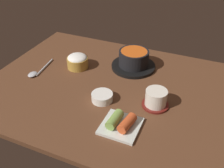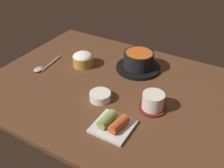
{
  "view_description": "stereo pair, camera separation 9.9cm",
  "coord_description": "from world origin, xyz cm",
  "px_view_note": "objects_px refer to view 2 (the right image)",
  "views": [
    {
      "loc": [
        34.03,
        -76.77,
        62.04
      ],
      "look_at": [
        2.0,
        -2.0,
        5.0
      ],
      "focal_mm": 40.74,
      "sensor_mm": 36.0,
      "label": 1
    },
    {
      "loc": [
        42.9,
        -72.32,
        62.04
      ],
      "look_at": [
        2.0,
        -2.0,
        5.0
      ],
      "focal_mm": 40.74,
      "sensor_mm": 36.0,
      "label": 2
    }
  ],
  "objects_px": {
    "rice_bowl": "(83,59)",
    "spoon": "(43,67)",
    "stone_pot": "(138,62)",
    "tea_cup_with_saucer": "(153,102)",
    "banchan_cup_center": "(100,96)",
    "kimchi_plate": "(113,124)"
  },
  "relations": [
    {
      "from": "rice_bowl",
      "to": "spoon",
      "type": "distance_m",
      "value": 0.19
    },
    {
      "from": "stone_pot",
      "to": "tea_cup_with_saucer",
      "type": "height_order",
      "value": "stone_pot"
    },
    {
      "from": "rice_bowl",
      "to": "banchan_cup_center",
      "type": "xyz_separation_m",
      "value": [
        0.2,
        -0.17,
        -0.02
      ]
    },
    {
      "from": "spoon",
      "to": "kimchi_plate",
      "type": "bearing_deg",
      "value": -19.51
    },
    {
      "from": "stone_pot",
      "to": "tea_cup_with_saucer",
      "type": "xyz_separation_m",
      "value": [
        0.16,
        -0.22,
        -0.0
      ]
    },
    {
      "from": "tea_cup_with_saucer",
      "to": "banchan_cup_center",
      "type": "height_order",
      "value": "tea_cup_with_saucer"
    },
    {
      "from": "stone_pot",
      "to": "spoon",
      "type": "distance_m",
      "value": 0.43
    },
    {
      "from": "banchan_cup_center",
      "to": "spoon",
      "type": "distance_m",
      "value": 0.35
    },
    {
      "from": "kimchi_plate",
      "to": "spoon",
      "type": "xyz_separation_m",
      "value": [
        -0.46,
        0.16,
        -0.01
      ]
    },
    {
      "from": "stone_pot",
      "to": "kimchi_plate",
      "type": "bearing_deg",
      "value": -76.92
    },
    {
      "from": "tea_cup_with_saucer",
      "to": "kimchi_plate",
      "type": "bearing_deg",
      "value": -116.23
    },
    {
      "from": "tea_cup_with_saucer",
      "to": "spoon",
      "type": "relative_size",
      "value": 0.58
    },
    {
      "from": "rice_bowl",
      "to": "kimchi_plate",
      "type": "relative_size",
      "value": 0.75
    },
    {
      "from": "banchan_cup_center",
      "to": "spoon",
      "type": "xyz_separation_m",
      "value": [
        -0.34,
        0.06,
        -0.01
      ]
    },
    {
      "from": "kimchi_plate",
      "to": "rice_bowl",
      "type": "bearing_deg",
      "value": 138.77
    },
    {
      "from": "rice_bowl",
      "to": "banchan_cup_center",
      "type": "bearing_deg",
      "value": -40.73
    },
    {
      "from": "kimchi_plate",
      "to": "spoon",
      "type": "bearing_deg",
      "value": 160.49
    },
    {
      "from": "tea_cup_with_saucer",
      "to": "banchan_cup_center",
      "type": "xyz_separation_m",
      "value": [
        -0.19,
        -0.05,
        -0.02
      ]
    },
    {
      "from": "stone_pot",
      "to": "banchan_cup_center",
      "type": "xyz_separation_m",
      "value": [
        -0.03,
        -0.27,
        -0.02
      ]
    },
    {
      "from": "stone_pot",
      "to": "kimchi_plate",
      "type": "height_order",
      "value": "stone_pot"
    },
    {
      "from": "stone_pot",
      "to": "tea_cup_with_saucer",
      "type": "distance_m",
      "value": 0.28
    },
    {
      "from": "stone_pot",
      "to": "kimchi_plate",
      "type": "xyz_separation_m",
      "value": [
        0.09,
        -0.38,
        -0.02
      ]
    }
  ]
}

